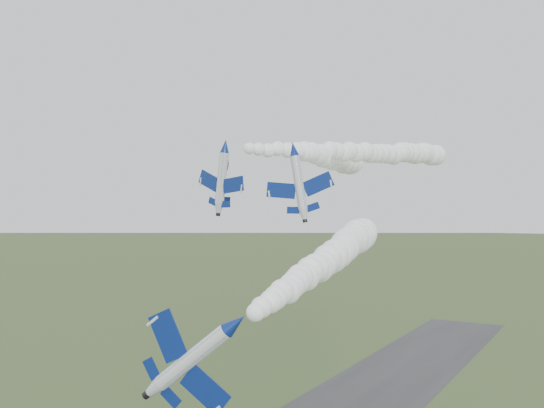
# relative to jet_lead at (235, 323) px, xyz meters

# --- Properties ---
(jet_lead) EXTENTS (6.87, 12.36, 8.04)m
(jet_lead) POSITION_rel_jet_lead_xyz_m (0.00, 0.00, 0.00)
(jet_lead) COLOR silver
(smoke_trail_jet_lead) EXTENTS (20.76, 67.16, 5.69)m
(smoke_trail_jet_lead) POSITION_rel_jet_lead_xyz_m (-7.66, 35.65, 2.65)
(smoke_trail_jet_lead) COLOR white
(jet_pair_left) EXTENTS (9.60, 11.39, 3.01)m
(jet_pair_left) POSITION_rel_jet_lead_xyz_m (-21.55, 29.91, 19.29)
(jet_pair_left) COLOR silver
(smoke_trail_jet_pair_left) EXTENTS (18.67, 66.35, 4.75)m
(smoke_trail_jet_pair_left) POSITION_rel_jet_lead_xyz_m (-14.21, 65.29, 20.89)
(smoke_trail_jet_pair_left) COLOR white
(jet_pair_right) EXTENTS (9.43, 11.10, 3.02)m
(jet_pair_right) POSITION_rel_jet_lead_xyz_m (-10.13, 29.98, 18.29)
(jet_pair_right) COLOR silver
(smoke_trail_jet_pair_right) EXTENTS (26.27, 72.03, 5.59)m
(smoke_trail_jet_pair_right) POSITION_rel_jet_lead_xyz_m (-20.87, 67.44, 20.04)
(smoke_trail_jet_pair_right) COLOR white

